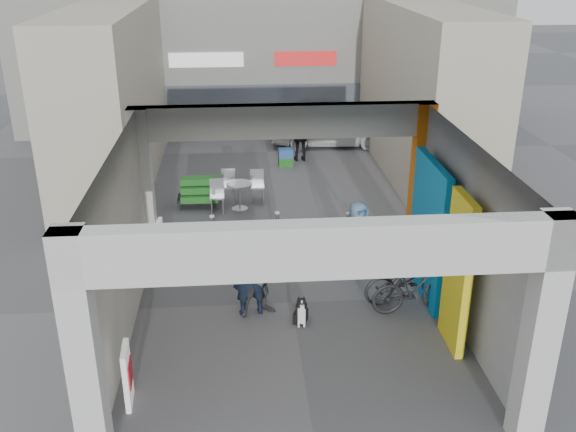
{
  "coord_description": "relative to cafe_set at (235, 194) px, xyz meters",
  "views": [
    {
      "loc": [
        -0.94,
        -10.97,
        6.56
      ],
      "look_at": [
        0.01,
        1.0,
        1.44
      ],
      "focal_mm": 40.0,
      "sensor_mm": 36.0,
      "label": 1
    }
  ],
  "objects": [
    {
      "name": "border_collie",
      "position": [
        1.2,
        -6.02,
        -0.07
      ],
      "size": [
        0.22,
        0.44,
        0.61
      ],
      "rotation": [
        0.0,
        0.0,
        -0.37
      ],
      "color": "black",
      "rests_on": "ground"
    },
    {
      "name": "far_building",
      "position": [
        1.09,
        8.75,
        3.68
      ],
      "size": [
        18.0,
        4.08,
        8.0
      ],
      "color": "silver",
      "rests_on": "ground"
    },
    {
      "name": "bicycle_front",
      "position": [
        3.39,
        -5.32,
        0.18
      ],
      "size": [
        1.95,
        1.01,
        0.97
      ],
      "primitive_type": "imported",
      "rotation": [
        0.0,
        0.0,
        1.78
      ],
      "color": "black",
      "rests_on": "ground"
    },
    {
      "name": "bollard_center",
      "position": [
        0.97,
        -2.77,
        0.14
      ],
      "size": [
        0.09,
        0.09,
        0.91
      ],
      "primitive_type": "cylinder",
      "color": "gray",
      "rests_on": "ground"
    },
    {
      "name": "ground",
      "position": [
        1.09,
        -5.25,
        -0.31
      ],
      "size": [
        90.0,
        90.0,
        0.0
      ],
      "primitive_type": "plane",
      "color": "#57575C",
      "rests_on": "ground"
    },
    {
      "name": "bollard_right",
      "position": [
        2.59,
        -2.9,
        0.13
      ],
      "size": [
        0.09,
        0.09,
        0.88
      ],
      "primitive_type": "cylinder",
      "color": "gray",
      "rests_on": "ground"
    },
    {
      "name": "man_back_turned",
      "position": [
        0.5,
        -5.59,
        0.58
      ],
      "size": [
        1.02,
        0.89,
        1.78
      ],
      "primitive_type": "imported",
      "rotation": [
        0.0,
        0.0,
        0.28
      ],
      "color": "#3F3F42",
      "rests_on": "ground"
    },
    {
      "name": "arcade_canopy",
      "position": [
        1.63,
        -6.07,
        1.99
      ],
      "size": [
        6.4,
        6.45,
        6.4
      ],
      "color": "#B8B9B4",
      "rests_on": "ground"
    },
    {
      "name": "bollard_left",
      "position": [
        -0.52,
        -2.83,
        0.13
      ],
      "size": [
        0.09,
        0.09,
        0.89
      ],
      "primitive_type": "cylinder",
      "color": "gray",
      "rests_on": "ground"
    },
    {
      "name": "crate_stack",
      "position": [
        1.61,
        3.23,
        -0.03
      ],
      "size": [
        0.46,
        0.37,
        0.56
      ],
      "rotation": [
        0.0,
        0.0,
        0.04
      ],
      "color": "#1B5E1C",
      "rests_on": "ground"
    },
    {
      "name": "advert_board_far",
      "position": [
        -1.65,
        -3.31,
        0.2
      ],
      "size": [
        0.14,
        0.55,
        1.0
      ],
      "rotation": [
        0.0,
        0.0,
        -0.08
      ],
      "color": "white",
      "rests_on": "ground"
    },
    {
      "name": "plaza_bldg_left",
      "position": [
        -3.41,
        2.25,
        2.19
      ],
      "size": [
        2.0,
        9.0,
        5.0
      ],
      "primitive_type": "cube",
      "color": "#A19B85",
      "rests_on": "ground"
    },
    {
      "name": "produce_stand",
      "position": [
        -0.95,
        -0.02,
        -0.0
      ],
      "size": [
        1.18,
        0.64,
        0.78
      ],
      "rotation": [
        0.0,
        0.0,
        0.14
      ],
      "color": "black",
      "rests_on": "ground"
    },
    {
      "name": "man_elderly",
      "position": [
        2.61,
        -3.97,
        0.48
      ],
      "size": [
        0.91,
        0.77,
        1.59
      ],
      "primitive_type": "imported",
      "rotation": [
        0.0,
        0.0,
        0.4
      ],
      "color": "#557BA5",
      "rests_on": "ground"
    },
    {
      "name": "cafe_set",
      "position": [
        0.0,
        0.0,
        0.0
      ],
      "size": [
        1.45,
        1.17,
        0.88
      ],
      "rotation": [
        0.0,
        0.0,
        0.24
      ],
      "color": "#B5B6BB",
      "rests_on": "ground"
    },
    {
      "name": "advert_board_near",
      "position": [
        -1.65,
        -8.03,
        0.2
      ],
      "size": [
        0.13,
        0.55,
        1.0
      ],
      "rotation": [
        0.0,
        0.0,
        0.06
      ],
      "color": "white",
      "rests_on": "ground"
    },
    {
      "name": "white_van",
      "position": [
        3.31,
        5.43,
        0.38
      ],
      "size": [
        4.13,
        1.86,
        1.38
      ],
      "primitive_type": "imported",
      "rotation": [
        0.0,
        0.0,
        1.51
      ],
      "color": "silver",
      "rests_on": "ground"
    },
    {
      "name": "bicycle_rear",
      "position": [
        3.39,
        -5.76,
        0.19
      ],
      "size": [
        1.72,
        0.66,
        1.01
      ],
      "primitive_type": "imported",
      "rotation": [
        0.0,
        0.0,
        1.69
      ],
      "color": "black",
      "rests_on": "ground"
    },
    {
      "name": "plaza_bldg_right",
      "position": [
        5.59,
        2.25,
        2.19
      ],
      "size": [
        2.0,
        9.0,
        5.0
      ],
      "primitive_type": "cube",
      "color": "#A19B85",
      "rests_on": "ground"
    },
    {
      "name": "man_crates",
      "position": [
        2.14,
        3.74,
        0.52
      ],
      "size": [
        1.0,
        0.47,
        1.66
      ],
      "primitive_type": "imported",
      "rotation": [
        0.0,
        0.0,
        3.21
      ],
      "color": "black",
      "rests_on": "ground"
    },
    {
      "name": "man_with_dog",
      "position": [
        0.27,
        -5.56,
        0.62
      ],
      "size": [
        0.74,
        0.55,
        1.86
      ],
      "primitive_type": "imported",
      "rotation": [
        0.0,
        0.0,
        3.3
      ],
      "color": "black",
      "rests_on": "ground"
    }
  ]
}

